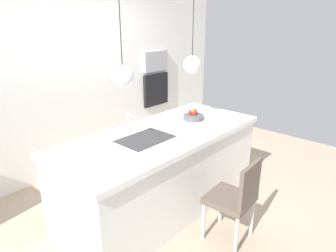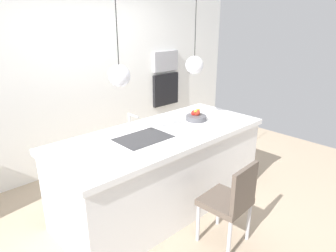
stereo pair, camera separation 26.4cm
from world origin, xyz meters
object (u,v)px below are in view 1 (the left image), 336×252
Objects in this scene: microwave at (155,61)px; chair_near at (236,197)px; fruit_bowl at (193,116)px; oven at (156,90)px.

microwave is 0.62× the size of chair_near.
chair_near is (-1.47, -2.52, -0.93)m from microwave.
oven is (0.91, 1.55, -0.05)m from fruit_bowl.
microwave is 0.50m from oven.
oven is at bearing 59.62° from chair_near.
microwave is at bearing 59.57° from fruit_bowl.
oven is 0.64× the size of chair_near.
oven is at bearing 59.57° from fruit_bowl.
fruit_bowl is at bearing -120.43° from microwave.
oven reaches higher than chair_near.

